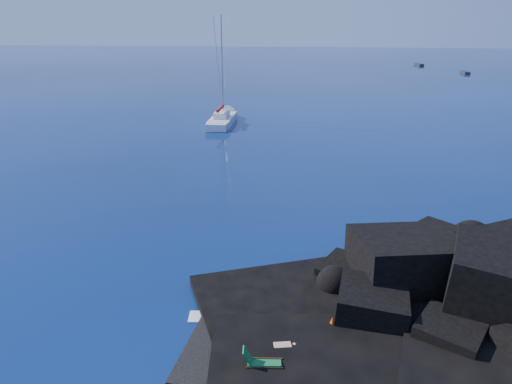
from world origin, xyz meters
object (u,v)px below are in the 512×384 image
sailboat (223,124)px  distant_boat_a (419,66)px  sunbather (282,347)px  deck_chair (264,359)px  marker_cone (332,323)px  distant_boat_b (465,74)px

sailboat → distant_boat_a: bearing=63.3°
sunbather → distant_boat_a: 127.75m
deck_chair → distant_boat_a: deck_chair is taller
marker_cone → distant_boat_a: 125.63m
sailboat → marker_cone: bearing=-74.4°
marker_cone → distant_boat_b: size_ratio=0.15×
sunbather → distant_boat_a: size_ratio=0.46×
sunbather → marker_cone: (2.06, 1.69, 0.11)m
sailboat → distant_boat_a: (40.31, 79.11, 0.00)m
sailboat → sunbather: (9.80, -44.94, 0.53)m
marker_cone → distant_boat_a: (28.45, 122.36, -0.64)m
deck_chair → distant_boat_a: size_ratio=0.36×
deck_chair → sailboat: bearing=96.9°
sunbather → marker_cone: marker_cone is taller
sailboat → marker_cone: (11.86, -43.25, 0.64)m
distant_boat_b → marker_cone: bearing=-109.8°
marker_cone → distant_boat_b: (35.19, 104.00, -0.64)m
distant_boat_a → sailboat: bearing=-127.6°
sunbather → deck_chair: bearing=-128.0°
sunbather → sailboat: bearing=91.2°
deck_chair → distant_boat_b: (37.87, 106.92, -0.85)m
marker_cone → deck_chair: bearing=-132.6°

